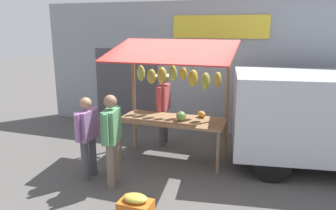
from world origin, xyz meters
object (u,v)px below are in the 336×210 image
Objects in this scene: shopper_in_striped_shirt at (112,134)px; market_stall at (175,86)px; vendor_with_sunhat at (163,103)px; produce_crate_near at (136,207)px; shopper_with_shopping_bag at (87,133)px.

market_stall is at bearing -34.28° from shopper_in_striped_shirt.
market_stall reaches higher than vendor_with_sunhat.
shopper_in_striped_shirt is 1.38m from produce_crate_near.
shopper_in_striped_shirt is (-0.56, 0.11, 0.07)m from shopper_with_shopping_bag.
shopper_in_striped_shirt is at bearing 67.12° from market_stall.
shopper_with_shopping_bag is at bearing 49.93° from market_stall.
vendor_with_sunhat reaches higher than shopper_with_shopping_bag.
market_stall is at bearing 32.42° from vendor_with_sunhat.
shopper_with_shopping_bag is at bearing 67.77° from shopper_in_striped_shirt.
shopper_with_shopping_bag is 1.78m from produce_crate_near.
produce_crate_near is at bearing -146.74° from shopper_in_striped_shirt.
vendor_with_sunhat is 3.21m from produce_crate_near.
produce_crate_near is (-0.64, 3.02, -0.85)m from vendor_with_sunhat.
shopper_with_shopping_bag is (1.20, 1.43, -0.68)m from market_stall.
produce_crate_near is (-1.36, 0.92, -0.71)m from shopper_with_shopping_bag.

